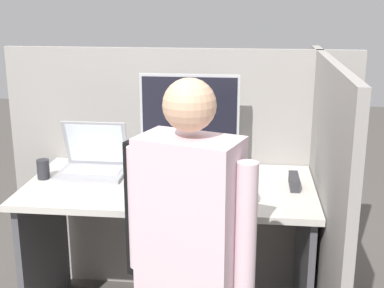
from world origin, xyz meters
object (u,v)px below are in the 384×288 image
Objects in this scene: pen_cup at (43,169)px; person at (193,251)px; monitor at (190,117)px; laptop at (93,163)px; stapler at (294,181)px; paper_box at (190,167)px; carrot_toy at (184,202)px.

person is at bearing -42.43° from pen_cup.
monitor reaches higher than laptop.
stapler is 1.74× the size of pen_cup.
laptop reaches higher than stapler.
monitor is 0.59m from stapler.
paper_box is 0.42m from carrot_toy.
carrot_toy is (0.51, -0.38, -0.03)m from laptop.
monitor is (0.00, 0.00, 0.25)m from paper_box.
pen_cup is at bearing -168.18° from monitor.
monitor is 0.51m from carrot_toy.
laptop is at bearing 124.97° from person.
laptop is 0.24m from pen_cup.
laptop reaches higher than paper_box.
monitor is 0.76m from pen_cup.
person is 14.21× the size of pen_cup.
carrot_toy is (0.03, -0.42, -0.02)m from paper_box.
person is (-0.39, -0.76, 0.01)m from stapler.
person is 1.11m from pen_cup.
stapler is (0.51, -0.13, -0.27)m from monitor.
monitor reaches higher than stapler.
carrot_toy is at bearing -148.44° from stapler.
carrot_toy is 1.63× the size of pen_cup.
monitor reaches higher than pen_cup.
laptop is at bearing -175.56° from paper_box.
paper_box is at bearing -90.00° from monitor.
person reaches higher than carrot_toy.
stapler is 0.86m from person.
laptop is 0.24× the size of person.
paper_box is 0.52m from stapler.
paper_box reaches higher than stapler.
stapler is (0.51, -0.13, -0.01)m from paper_box.
laptop is at bearing 142.90° from carrot_toy.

